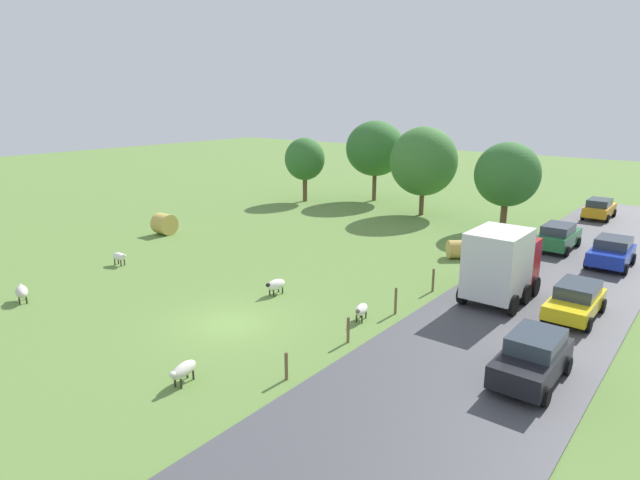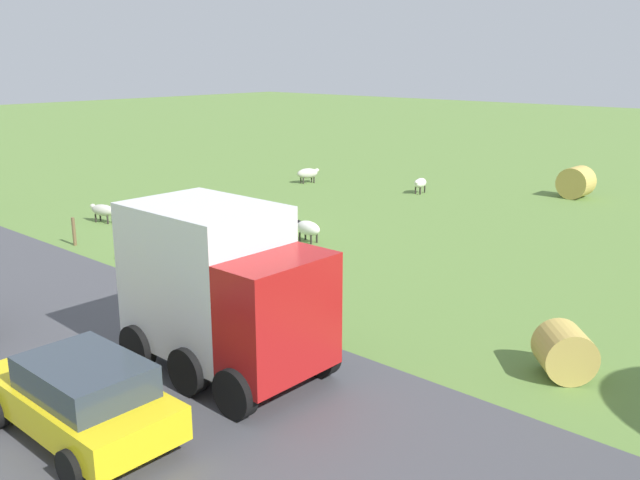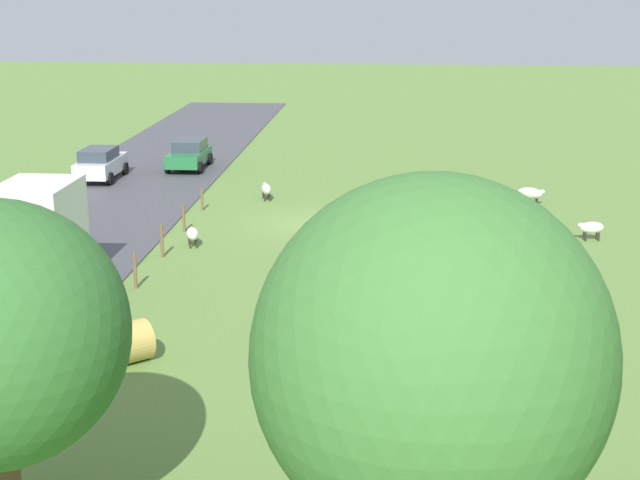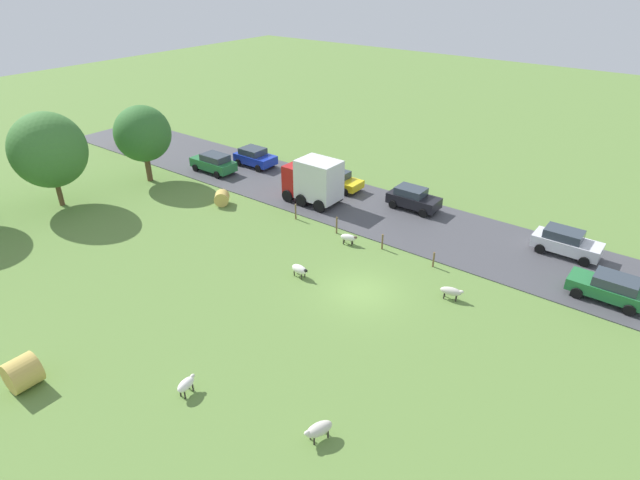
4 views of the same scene
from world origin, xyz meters
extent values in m
plane|color=olive|center=(0.00, 0.00, 0.00)|extent=(160.00, 160.00, 0.00)
cube|color=#47474C|center=(9.67, 0.00, 0.03)|extent=(8.00, 80.00, 0.06)
ellipsoid|color=white|center=(-11.27, 1.73, 0.53)|extent=(1.00, 0.60, 0.46)
ellipsoid|color=silver|center=(-10.82, 1.80, 0.63)|extent=(0.28, 0.22, 0.20)
cylinder|color=#2D2823|center=(-11.03, 1.89, 0.18)|extent=(0.07, 0.07, 0.35)
cylinder|color=#2D2823|center=(-10.99, 1.64, 0.18)|extent=(0.07, 0.07, 0.35)
cylinder|color=#2D2823|center=(-11.54, 1.82, 0.18)|extent=(0.07, 0.07, 0.35)
cylinder|color=#2D2823|center=(-11.50, 1.57, 0.18)|extent=(0.07, 0.07, 0.35)
ellipsoid|color=beige|center=(2.47, -4.36, 0.51)|extent=(0.74, 1.27, 0.47)
ellipsoid|color=silver|center=(2.61, -4.91, 0.62)|extent=(0.24, 0.30, 0.20)
cylinder|color=#2D2823|center=(2.67, -4.65, 0.17)|extent=(0.07, 0.07, 0.34)
cylinder|color=#2D2823|center=(2.43, -4.71, 0.17)|extent=(0.07, 0.07, 0.34)
cylinder|color=#2D2823|center=(2.52, -4.01, 0.17)|extent=(0.07, 0.07, 0.34)
cylinder|color=#2D2823|center=(2.27, -4.07, 0.17)|extent=(0.07, 0.07, 0.34)
ellipsoid|color=white|center=(-0.86, 3.85, 0.51)|extent=(0.60, 1.13, 0.52)
ellipsoid|color=black|center=(-0.90, 3.33, 0.63)|extent=(0.20, 0.27, 0.20)
cylinder|color=#2D2823|center=(-0.74, 3.54, 0.16)|extent=(0.07, 0.07, 0.32)
cylinder|color=#2D2823|center=(-1.02, 3.56, 0.16)|extent=(0.07, 0.07, 0.32)
cylinder|color=#2D2823|center=(-0.69, 4.14, 0.16)|extent=(0.07, 0.07, 0.32)
cylinder|color=#2D2823|center=(-0.98, 4.16, 0.16)|extent=(0.07, 0.07, 0.32)
ellipsoid|color=white|center=(4.23, 3.82, 0.50)|extent=(0.72, 1.13, 0.45)
ellipsoid|color=brown|center=(4.37, 3.34, 0.60)|extent=(0.24, 0.30, 0.20)
cylinder|color=#2D2823|center=(4.43, 3.58, 0.17)|extent=(0.07, 0.07, 0.33)
cylinder|color=#2D2823|center=(4.19, 3.51, 0.17)|extent=(0.07, 0.07, 0.33)
cylinder|color=#2D2823|center=(4.27, 4.13, 0.17)|extent=(0.07, 0.07, 0.33)
cylinder|color=#2D2823|center=(4.03, 4.06, 0.17)|extent=(0.07, 0.07, 0.33)
ellipsoid|color=beige|center=(-9.67, -4.38, 0.52)|extent=(1.29, 0.92, 0.54)
ellipsoid|color=silver|center=(-10.19, -4.18, 0.64)|extent=(0.31, 0.26, 0.20)
cylinder|color=#2D2823|center=(-10.03, -4.40, 0.16)|extent=(0.07, 0.07, 0.32)
cylinder|color=#2D2823|center=(-9.92, -4.13, 0.16)|extent=(0.07, 0.07, 0.32)
cylinder|color=#2D2823|center=(-9.42, -4.63, 0.16)|extent=(0.07, 0.07, 0.32)
cylinder|color=#2D2823|center=(-9.32, -4.36, 0.16)|extent=(0.07, 0.07, 0.32)
cylinder|color=tan|center=(3.52, 15.18, 0.56)|extent=(1.51, 1.51, 1.11)
ellipsoid|color=#3D7533|center=(-4.04, 25.03, 4.44)|extent=(5.45, 5.45, 5.58)
cylinder|color=brown|center=(5.04, -2.02, 0.51)|extent=(0.12, 0.12, 1.01)
cylinder|color=brown|center=(5.04, 1.67, 0.54)|extent=(0.12, 0.12, 1.08)
cylinder|color=brown|center=(5.04, 5.35, 0.62)|extent=(0.12, 0.12, 1.25)
cylinder|color=brown|center=(5.04, 9.04, 0.59)|extent=(0.12, 0.12, 1.19)
cube|color=#B21919|center=(8.12, 11.43, 1.69)|extent=(2.31, 1.20, 2.30)
cube|color=silver|center=(8.12, 9.26, 2.05)|extent=(2.31, 3.14, 3.03)
cylinder|color=black|center=(6.96, 11.43, 0.54)|extent=(0.30, 0.96, 0.96)
cylinder|color=black|center=(6.96, 10.04, 0.54)|extent=(0.30, 0.96, 0.96)
cylinder|color=black|center=(6.96, 8.32, 0.54)|extent=(0.30, 0.96, 0.96)
cylinder|color=black|center=(9.27, 8.32, 0.54)|extent=(0.30, 0.96, 0.96)
cube|color=#237238|center=(7.63, -11.29, 0.71)|extent=(1.75, 4.09, 0.67)
cube|color=#333D47|center=(7.63, -11.60, 1.33)|extent=(1.54, 2.25, 0.56)
cylinder|color=black|center=(6.76, -9.96, 0.38)|extent=(0.22, 0.64, 0.64)
cylinder|color=black|center=(8.51, -9.96, 0.38)|extent=(0.22, 0.64, 0.64)
cylinder|color=black|center=(6.76, -12.62, 0.38)|extent=(0.22, 0.64, 0.64)
cylinder|color=black|center=(8.51, -12.62, 0.38)|extent=(0.22, 0.64, 0.64)
cube|color=silver|center=(11.51, -8.11, 0.77)|extent=(1.71, 4.11, 0.77)
cube|color=#333D47|center=(11.51, -7.80, 1.43)|extent=(1.50, 2.26, 0.56)
cylinder|color=black|center=(12.36, -9.44, 0.38)|extent=(0.22, 0.64, 0.64)
cylinder|color=black|center=(10.65, -9.44, 0.38)|extent=(0.22, 0.64, 0.64)
cylinder|color=black|center=(12.36, -6.77, 0.38)|extent=(0.22, 0.64, 0.64)
cylinder|color=black|center=(10.65, -6.77, 0.38)|extent=(0.22, 0.64, 0.64)
cube|color=black|center=(11.72, 2.98, 0.77)|extent=(1.74, 3.91, 0.77)
cube|color=#333D47|center=(11.72, 3.28, 1.43)|extent=(1.53, 2.15, 0.56)
cylinder|color=black|center=(12.59, 1.71, 0.38)|extent=(0.22, 0.64, 0.64)
cylinder|color=black|center=(10.85, 1.71, 0.38)|extent=(0.22, 0.64, 0.64)
cylinder|color=black|center=(10.85, 4.26, 0.38)|extent=(0.22, 0.64, 0.64)
camera|label=1|loc=(16.22, -14.35, 9.44)|focal=29.97mm
camera|label=2|loc=(16.64, 20.11, 6.45)|focal=38.26mm
camera|label=3|loc=(-3.41, 38.11, 9.84)|focal=52.65mm
camera|label=4|loc=(-21.15, -13.18, 16.89)|focal=29.23mm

